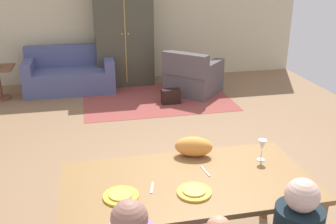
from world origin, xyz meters
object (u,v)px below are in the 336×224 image
(armchair, at_px, (192,77))
(armoire, at_px, (124,31))
(plate_near_child, at_px, (194,192))
(couch, at_px, (70,75))
(handbag, at_px, (171,96))
(dining_table, at_px, (188,188))
(wine_glass, at_px, (262,146))
(cat, at_px, (194,147))
(plate_near_man, at_px, (121,196))

(armchair, distance_m, armoire, 1.64)
(plate_near_child, relative_size, couch, 0.15)
(couch, height_order, handbag, couch)
(dining_table, xyz_separation_m, wine_glass, (0.68, 0.18, 0.20))
(couch, bearing_deg, dining_table, -78.28)
(dining_table, height_order, couch, couch)
(couch, height_order, armoire, armoire)
(couch, bearing_deg, armchair, -17.43)
(dining_table, bearing_deg, couch, 101.72)
(dining_table, relative_size, plate_near_child, 7.56)
(cat, bearing_deg, armchair, 92.02)
(wine_glass, relative_size, armoire, 0.09)
(cat, xyz_separation_m, handbag, (0.55, 3.34, -0.71))
(dining_table, xyz_separation_m, cat, (0.15, 0.38, 0.15))
(handbag, bearing_deg, couch, 145.87)
(couch, distance_m, armchair, 2.33)
(dining_table, height_order, armchair, armchair)
(couch, bearing_deg, plate_near_child, -78.69)
(plate_near_man, height_order, couch, couch)
(dining_table, distance_m, wine_glass, 0.73)
(cat, xyz_separation_m, couch, (-1.16, 4.50, -0.54))
(armchair, bearing_deg, cat, -105.59)
(plate_near_man, relative_size, cat, 0.78)
(cat, height_order, armchair, cat)
(plate_near_man, relative_size, plate_near_child, 1.00)
(plate_near_child, bearing_deg, handbag, 79.85)
(dining_table, xyz_separation_m, armoire, (0.06, 5.09, 0.36))
(plate_near_man, relative_size, wine_glass, 1.34)
(dining_table, distance_m, plate_near_man, 0.54)
(wine_glass, xyz_separation_m, armoire, (-0.62, 4.91, 0.16))
(plate_near_child, relative_size, armchair, 0.21)
(cat, height_order, armoire, armoire)
(plate_near_child, xyz_separation_m, handbag, (0.70, 3.90, -0.64))
(armoire, bearing_deg, cat, -88.93)
(plate_near_child, bearing_deg, armchair, 74.47)
(handbag, bearing_deg, wine_glass, -90.28)
(wine_glass, distance_m, couch, 5.02)
(wine_glass, bearing_deg, armoire, 97.17)
(couch, bearing_deg, cat, -75.53)
(couch, bearing_deg, plate_near_man, -84.38)
(plate_near_man, xyz_separation_m, wine_glass, (1.20, 0.30, 0.12))
(dining_table, distance_m, couch, 4.99)
(cat, distance_m, armoire, 4.72)
(couch, height_order, armchair, same)
(plate_near_child, xyz_separation_m, couch, (-1.01, 5.06, -0.46))
(plate_near_child, bearing_deg, dining_table, 90.00)
(plate_near_man, height_order, armchair, armchair)
(handbag, bearing_deg, armchair, 41.91)
(armchair, relative_size, armoire, 0.58)
(plate_near_man, relative_size, armchair, 0.21)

